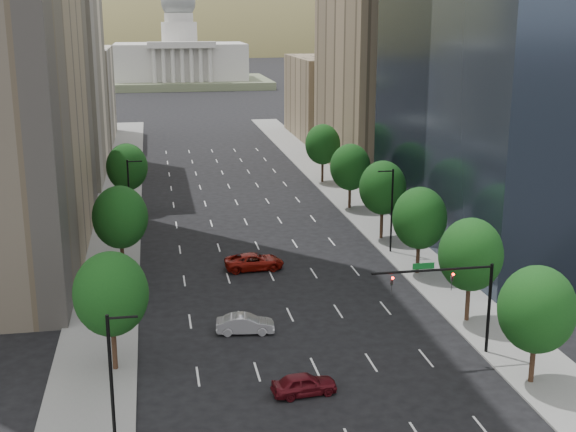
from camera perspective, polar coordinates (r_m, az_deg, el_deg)
sidewalk_left at (r=82.76m, az=-13.02°, el=-2.67°), size 6.00×200.00×0.15m
sidewalk_right at (r=86.69m, az=7.88°, el=-1.62°), size 6.00×200.00×0.15m
midrise_cream_left at (r=122.97m, az=-17.13°, el=10.98°), size 14.00×30.00×35.00m
filler_left at (r=156.36m, az=-15.53°, el=8.66°), size 14.00×26.00×18.00m
parking_tan_right at (r=124.55m, az=6.65°, el=10.42°), size 14.00×30.00×30.00m
filler_right at (r=156.95m, az=3.09°, el=8.83°), size 14.00×26.00×16.00m
tree_right_0 at (r=53.91m, az=18.04°, el=-6.63°), size 5.20×5.20×8.39m
tree_right_1 at (r=63.09m, az=13.44°, el=-2.82°), size 5.20×5.20×8.75m
tree_right_2 at (r=73.81m, az=9.77°, el=-0.16°), size 5.20×5.20×8.61m
tree_right_3 at (r=84.78m, az=7.06°, el=2.10°), size 5.20×5.20×8.89m
tree_right_4 at (r=98.03m, az=4.66°, el=3.64°), size 5.20×5.20×8.46m
tree_right_5 at (r=113.27m, az=2.60°, el=5.35°), size 5.20×5.20×8.75m
tree_left_0 at (r=54.37m, az=-13.04°, el=-5.68°), size 5.20×5.20×8.75m
tree_left_1 at (r=73.39m, az=-12.38°, el=-0.09°), size 5.20×5.20×8.97m
tree_left_2 at (r=98.80m, az=-11.90°, el=3.59°), size 5.20×5.20×8.68m
streetlight_rn at (r=80.22m, az=7.69°, el=0.57°), size 1.70×0.20×9.00m
streetlight_ls at (r=43.69m, az=-12.91°, el=-12.24°), size 1.70×0.20×9.00m
streetlight_ln at (r=86.25m, az=-11.70°, el=1.40°), size 1.70×0.20×9.00m
traffic_signal at (r=56.74m, az=12.56°, el=-5.39°), size 9.12×0.40×7.38m
capitol at (r=269.33m, az=-8.02°, el=11.36°), size 60.00×40.00×35.20m
foothills at (r=623.11m, az=-6.01°, el=9.07°), size 720.00×413.00×263.00m
car_maroon at (r=51.82m, az=1.22°, el=-12.39°), size 4.51×2.21×1.48m
car_silver at (r=61.03m, az=-3.20°, el=-8.03°), size 4.74×2.13×1.51m
car_red_far at (r=75.53m, az=-2.53°, el=-3.40°), size 5.96×2.99×1.62m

